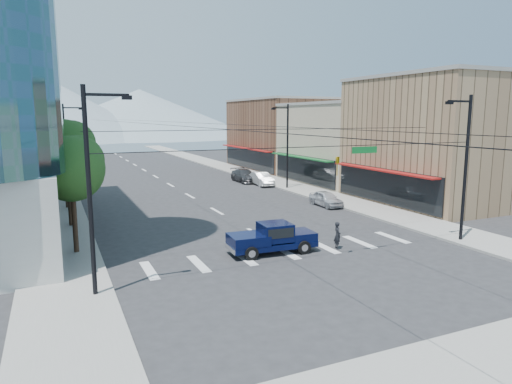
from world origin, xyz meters
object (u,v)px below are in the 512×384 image
Objects in this scene: pickup_truck at (272,237)px; parked_car_far at (245,176)px; pedestrian at (337,235)px; parked_car_near at (326,199)px; parked_car_mid at (262,179)px.

parked_car_far is at bearing 73.51° from pickup_truck.
pedestrian is 0.31× the size of parked_car_far.
parked_car_near is (10.37, 10.44, -0.24)m from pickup_truck.
parked_car_far is (-0.69, 3.35, 0.02)m from parked_car_mid.
pedestrian is at bearing -119.49° from parked_car_near.
parked_car_far is at bearing 104.64° from parked_car_mid.
parked_car_far is at bearing 0.92° from pedestrian.
pickup_truck is 1.34× the size of parked_car_near.
pedestrian is at bearing -100.48° from parked_car_far.
parked_car_near is at bearing -17.26° from pedestrian.
parked_car_mid is at bearing 90.39° from parked_car_near.
parked_car_mid is at bearing 69.58° from pickup_truck.
pedestrian is 0.42× the size of parked_car_near.
parked_car_near is 16.72m from parked_car_far.
pickup_truck is at bearing -134.42° from parked_car_near.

